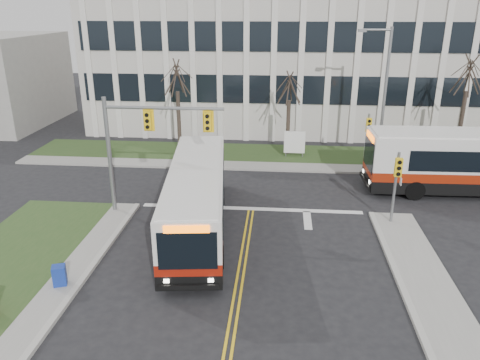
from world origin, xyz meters
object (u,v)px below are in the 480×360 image
(streetlight, at_px, (382,91))
(directory_sign, at_px, (295,143))
(newspaper_box_blue, at_px, (60,277))
(bus_main, at_px, (197,199))

(streetlight, relative_size, directory_sign, 4.60)
(streetlight, distance_m, newspaper_box_blue, 22.61)
(bus_main, height_order, newspaper_box_blue, bus_main)
(streetlight, xyz_separation_m, newspaper_box_blue, (-15.01, -16.24, -4.72))
(streetlight, distance_m, directory_sign, 6.96)
(streetlight, bearing_deg, bus_main, -134.71)
(directory_sign, bearing_deg, bus_main, -112.70)
(directory_sign, distance_m, bus_main, 12.93)
(streetlight, height_order, newspaper_box_blue, streetlight)
(directory_sign, height_order, newspaper_box_blue, directory_sign)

